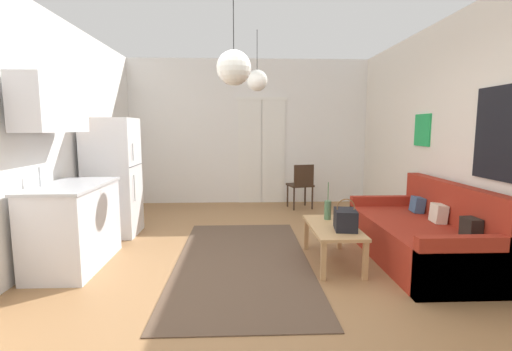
# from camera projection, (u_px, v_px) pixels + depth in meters

# --- Properties ---
(ground_plane) EXTENTS (5.26, 8.09, 0.10)m
(ground_plane) POSITION_uv_depth(u_px,v_px,m) (257.00, 283.00, 3.64)
(ground_plane) COLOR #996D44
(wall_back) EXTENTS (4.86, 0.13, 2.82)m
(wall_back) POSITION_uv_depth(u_px,v_px,m) (249.00, 133.00, 7.20)
(wall_back) COLOR white
(wall_back) RESTS_ON ground_plane
(wall_right) EXTENTS (0.12, 7.69, 2.82)m
(wall_right) POSITION_uv_depth(u_px,v_px,m) (500.00, 136.00, 3.54)
(wall_right) COLOR silver
(wall_right) RESTS_ON ground_plane
(wall_left) EXTENTS (0.12, 7.69, 2.82)m
(wall_left) POSITION_uv_depth(u_px,v_px,m) (0.00, 137.00, 3.35)
(wall_left) COLOR white
(wall_left) RESTS_ON ground_plane
(area_rug) EXTENTS (1.47, 2.99, 0.01)m
(area_rug) POSITION_uv_depth(u_px,v_px,m) (243.00, 261.00, 4.09)
(area_rug) COLOR brown
(area_rug) RESTS_ON ground_plane
(couch) EXTENTS (0.94, 1.96, 0.88)m
(couch) POSITION_uv_depth(u_px,v_px,m) (424.00, 237.00, 4.07)
(couch) COLOR maroon
(couch) RESTS_ON ground_plane
(coffee_table) EXTENTS (0.50, 1.02, 0.42)m
(coffee_table) POSITION_uv_depth(u_px,v_px,m) (333.00, 231.00, 4.01)
(coffee_table) COLOR tan
(coffee_table) RESTS_ON ground_plane
(bamboo_vase) EXTENTS (0.08, 0.08, 0.44)m
(bamboo_vase) POSITION_uv_depth(u_px,v_px,m) (328.00, 210.00, 4.27)
(bamboo_vase) COLOR #47704C
(bamboo_vase) RESTS_ON coffee_table
(handbag) EXTENTS (0.26, 0.34, 0.33)m
(handbag) POSITION_uv_depth(u_px,v_px,m) (345.00, 219.00, 3.83)
(handbag) COLOR black
(handbag) RESTS_ON coffee_table
(refrigerator) EXTENTS (0.67, 0.62, 1.63)m
(refrigerator) POSITION_uv_depth(u_px,v_px,m) (113.00, 177.00, 5.04)
(refrigerator) COLOR white
(refrigerator) RESTS_ON ground_plane
(kitchen_counter) EXTENTS (0.64, 1.17, 2.01)m
(kitchen_counter) POSITION_uv_depth(u_px,v_px,m) (69.00, 199.00, 3.87)
(kitchen_counter) COLOR silver
(kitchen_counter) RESTS_ON ground_plane
(accent_chair) EXTENTS (0.50, 0.48, 0.83)m
(accent_chair) POSITION_uv_depth(u_px,v_px,m) (301.00, 183.00, 6.70)
(accent_chair) COLOR #382619
(accent_chair) RESTS_ON ground_plane
(pendant_lamp_near) EXTENTS (0.29, 0.29, 0.97)m
(pendant_lamp_near) POSITION_uv_depth(u_px,v_px,m) (234.00, 68.00, 3.07)
(pendant_lamp_near) COLOR black
(pendant_lamp_far) EXTENTS (0.29, 0.29, 0.82)m
(pendant_lamp_far) POSITION_uv_depth(u_px,v_px,m) (257.00, 80.00, 5.01)
(pendant_lamp_far) COLOR black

